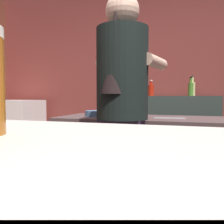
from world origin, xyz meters
TOP-DOWN VIEW (x-y plane):
  - wall_back at (0.00, 2.20)m, footprint 5.20×0.10m
  - prep_counter at (0.35, 0.78)m, footprint 2.10×0.60m
  - back_shelf at (0.29, 1.92)m, footprint 0.91×0.36m
  - mini_fridge at (-2.03, 1.75)m, footprint 0.63×0.58m
  - bartender at (-0.04, 0.32)m, footprint 0.47×0.54m
  - mixing_bowl at (-0.40, 0.75)m, footprint 0.18×0.18m
  - chefs_knife at (0.24, 0.73)m, footprint 0.24×0.03m
  - bottle_soy at (0.42, 2.00)m, footprint 0.07×0.07m
  - bottle_olive_oil at (0.40, 1.89)m, footprint 0.06×0.06m
  - bottle_vinegar at (-0.07, 1.83)m, footprint 0.07×0.07m

SIDE VIEW (x-z plane):
  - prep_counter at x=0.35m, z-range 0.00..0.92m
  - mini_fridge at x=-2.03m, z-range 0.00..1.05m
  - back_shelf at x=0.29m, z-range 0.00..1.11m
  - chefs_knife at x=0.24m, z-range 0.92..0.93m
  - mixing_bowl at x=-0.40m, z-range 0.92..0.97m
  - bartender at x=-0.04m, z-range 0.14..1.91m
  - bottle_vinegar at x=-0.07m, z-range 1.08..1.28m
  - bottle_olive_oil at x=0.40m, z-range 1.08..1.31m
  - bottle_soy at x=0.42m, z-range 1.08..1.33m
  - wall_back at x=0.00m, z-range 0.00..2.70m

